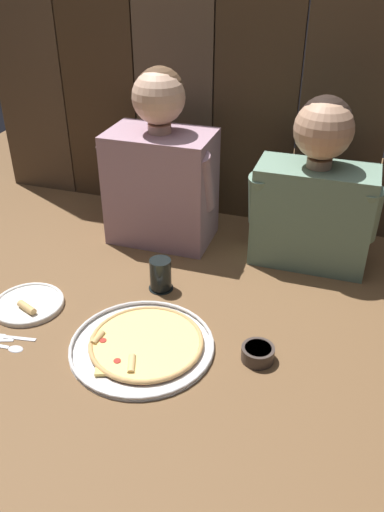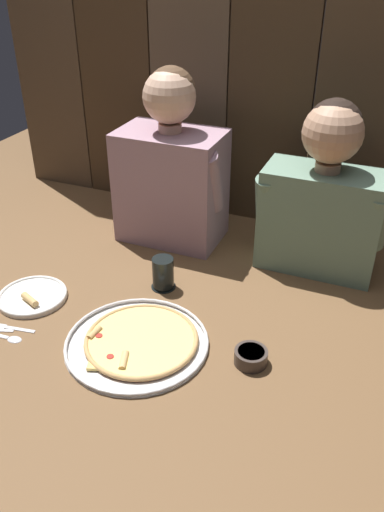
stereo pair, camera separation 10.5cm
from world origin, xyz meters
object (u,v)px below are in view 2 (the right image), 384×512
(dinner_plate, at_px, (32,296))
(drinking_glass, at_px, (163,273))
(diner_right, at_px, (324,195))
(pizza_tray, at_px, (138,341))
(dipping_bowl, at_px, (251,356))
(diner_left, at_px, (171,167))

(dinner_plate, relative_size, drinking_glass, 2.01)
(dinner_plate, xyz_separation_m, diner_right, (0.78, 0.54, 0.26))
(pizza_tray, relative_size, dipping_bowl, 4.49)
(pizza_tray, height_order, diner_right, diner_right)
(drinking_glass, distance_m, diner_left, 0.41)
(drinking_glass, xyz_separation_m, diner_right, (0.43, 0.32, 0.21))
(diner_left, xyz_separation_m, diner_right, (0.54, 0.00, -0.01))
(pizza_tray, relative_size, diner_right, 0.71)
(pizza_tray, xyz_separation_m, dipping_bowl, (0.31, 0.05, 0.01))
(drinking_glass, height_order, diner_right, diner_right)
(drinking_glass, bearing_deg, dinner_plate, -148.32)
(drinking_glass, xyz_separation_m, dipping_bowl, (0.37, -0.23, -0.03))
(diner_right, bearing_deg, diner_left, -179.95)
(dipping_bowl, height_order, diner_right, diner_right)
(pizza_tray, height_order, dinner_plate, dinner_plate)
(pizza_tray, height_order, diner_left, diner_left)
(drinking_glass, relative_size, diner_right, 0.19)
(dinner_plate, bearing_deg, drinking_glass, 31.68)
(diner_left, relative_size, diner_right, 1.09)
(pizza_tray, distance_m, diner_right, 0.75)
(drinking_glass, distance_m, diner_right, 0.58)
(diner_left, bearing_deg, pizza_tray, -74.16)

